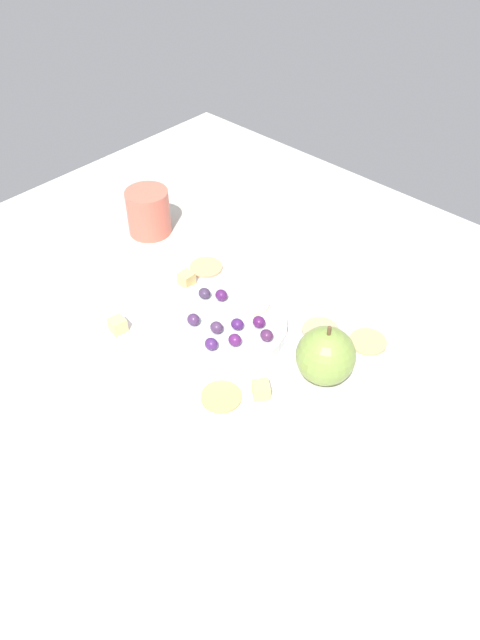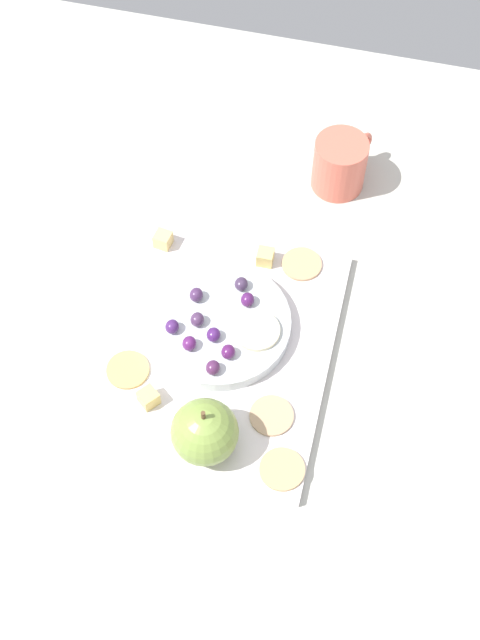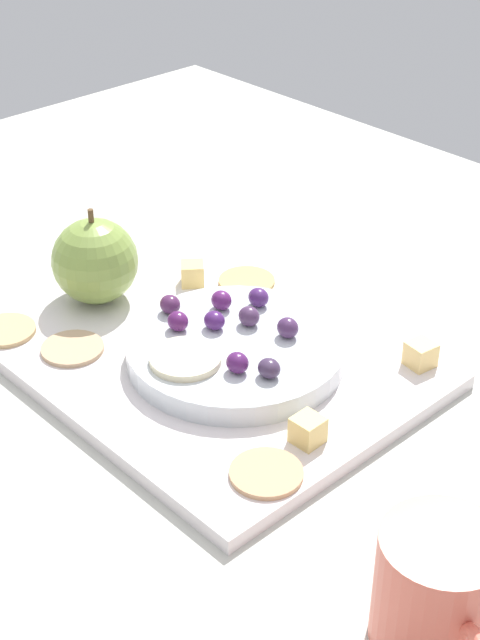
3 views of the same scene
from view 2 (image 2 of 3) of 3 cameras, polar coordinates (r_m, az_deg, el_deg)
name	(u,v)px [view 2 (image 2 of 3)]	position (r cm, az deg, el deg)	size (l,w,h in cm)	color
table	(211,371)	(109.70, -1.94, -3.44)	(121.27, 103.68, 4.38)	#B9BAAF
platter	(221,349)	(107.97, -1.26, -1.96)	(35.15, 27.25, 1.28)	silver
serving_dish	(222,325)	(107.95, -1.20, -0.31)	(18.12, 18.12, 1.87)	silver
apple_whole	(205,432)	(98.02, -2.36, -7.44)	(7.82, 7.82, 7.82)	olive
apple_stem	(203,415)	(93.91, -2.46, -6.33)	(0.50, 0.50, 1.20)	brown
cheese_cube_0	(163,240)	(115.63, -5.13, 5.35)	(2.12, 2.12, 2.12)	#F4CE79
cheese_cube_1	(148,398)	(103.51, -6.10, -5.15)	(2.12, 2.12, 2.12)	#F3CC70
cheese_cube_2	(265,257)	(113.55, 1.69, 4.21)	(2.12, 2.12, 2.12)	#E9CA72
cracker_0	(272,416)	(102.93, 2.11, -6.36)	(5.31, 5.31, 0.40)	tan
cracker_1	(282,469)	(100.32, 2.81, -9.87)	(5.31, 5.31, 0.40)	tan
cracker_2	(302,264)	(114.17, 4.12, 3.72)	(5.31, 5.31, 0.40)	tan
cracker_3	(128,370)	(106.50, -7.46, -3.30)	(5.31, 5.31, 0.40)	tan
grape_0	(189,344)	(104.66, -3.39, -1.58)	(1.89, 1.70, 1.71)	#581E5F
grape_1	(213,334)	(105.25, -1.80, -0.97)	(1.89, 1.70, 1.58)	#471E61
grape_2	(196,295)	(108.29, -2.92, 1.69)	(1.89, 1.70, 1.75)	#482A53
grape_3	(227,355)	(103.73, -0.85, -2.35)	(1.89, 1.70, 1.67)	#501A54
grape_4	(172,327)	(106.06, -4.53, -0.43)	(1.89, 1.70, 1.66)	#472262
grape_5	(241,284)	(109.15, 0.08, 2.41)	(1.89, 1.70, 1.57)	#402E4A
grape_6	(247,300)	(107.78, 0.50, 1.36)	(1.89, 1.70, 1.70)	#4D1C57
grape_7	(197,319)	(106.36, -2.85, 0.04)	(1.89, 1.70, 1.71)	#4A2F52
grape_8	(213,368)	(102.98, -1.81, -3.18)	(1.89, 1.70, 1.64)	#4E244C
apple_slice_0	(257,331)	(106.07, 1.12, -0.71)	(5.78, 5.78, 0.60)	beige
cup	(340,164)	(122.13, 6.67, 10.25)	(9.93, 7.52, 8.01)	#DD6551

